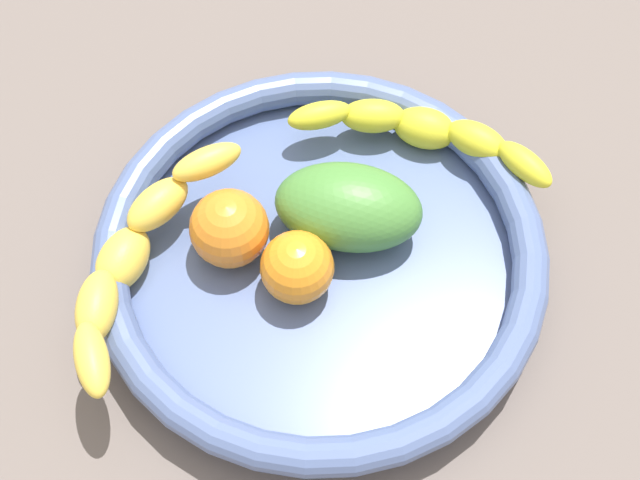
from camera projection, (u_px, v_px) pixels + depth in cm
name	position (u px, v px, depth cm)	size (l,w,h in cm)	color
kitchen_counter	(320.00, 280.00, 71.16)	(120.00, 120.00, 3.00)	#665B56
fruit_bowl	(320.00, 256.00, 67.74)	(35.05, 35.05, 4.78)	#506397
banana_draped_left	(133.00, 256.00, 64.67)	(22.72, 10.76, 5.91)	yellow
banana_draped_right	(424.00, 131.00, 71.43)	(10.58, 21.21, 4.36)	yellow
orange_front	(297.00, 268.00, 64.64)	(5.57, 5.57, 5.57)	orange
orange_mid_left	(229.00, 228.00, 66.03)	(6.11, 6.11, 6.11)	orange
mango_green	(349.00, 207.00, 66.95)	(11.46, 7.18, 6.18)	#498739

